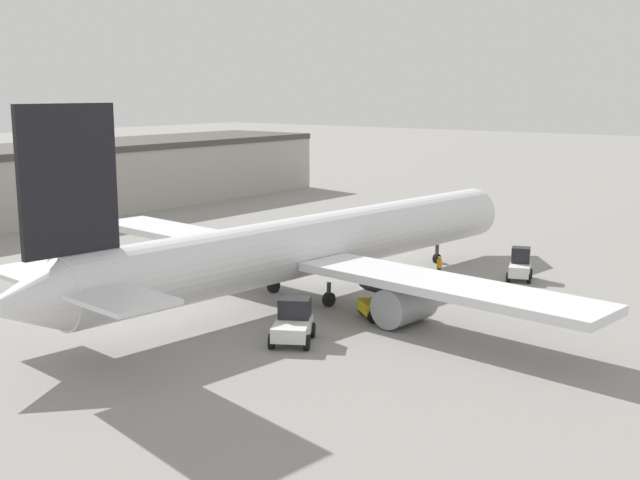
{
  "coord_description": "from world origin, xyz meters",
  "views": [
    {
      "loc": [
        -40.94,
        -31.81,
        13.46
      ],
      "look_at": [
        0.0,
        0.0,
        3.67
      ],
      "focal_mm": 45.0,
      "sensor_mm": 36.0,
      "label": 1
    }
  ],
  "objects": [
    {
      "name": "ground_plane",
      "position": [
        0.0,
        0.0,
        0.0
      ],
      "size": [
        400.0,
        400.0,
        0.0
      ],
      "primitive_type": "plane",
      "color": "gray"
    },
    {
      "name": "ground_crew_worker",
      "position": [
        8.82,
        -4.03,
        0.87
      ],
      "size": [
        0.36,
        0.36,
        1.64
      ],
      "rotation": [
        0.0,
        0.0,
        4.15
      ],
      "color": "#1E2338",
      "rests_on": "ground_plane"
    },
    {
      "name": "pushback_tug",
      "position": [
        -8.92,
        -5.09,
        1.06
      ],
      "size": [
        3.72,
        3.41,
        2.27
      ],
      "rotation": [
        0.0,
        0.0,
        0.54
      ],
      "color": "silver",
      "rests_on": "ground_plane"
    },
    {
      "name": "belt_loader_truck",
      "position": [
        -1.79,
        -6.77,
        1.02
      ],
      "size": [
        3.69,
        3.5,
        2.09
      ],
      "rotation": [
        0.0,
        0.0,
        -0.65
      ],
      "color": "yellow",
      "rests_on": "ground_plane"
    },
    {
      "name": "baggage_tug",
      "position": [
        12.12,
        -8.75,
        1.0
      ],
      "size": [
        2.85,
        2.42,
        2.25
      ],
      "rotation": [
        0.0,
        0.0,
        0.35
      ],
      "color": "silver",
      "rests_on": "ground_plane"
    },
    {
      "name": "airplane",
      "position": [
        -1.11,
        0.1,
        3.4
      ],
      "size": [
        44.82,
        41.34,
        12.79
      ],
      "rotation": [
        0.0,
        0.0,
        -0.09
      ],
      "color": "white",
      "rests_on": "ground_plane"
    }
  ]
}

